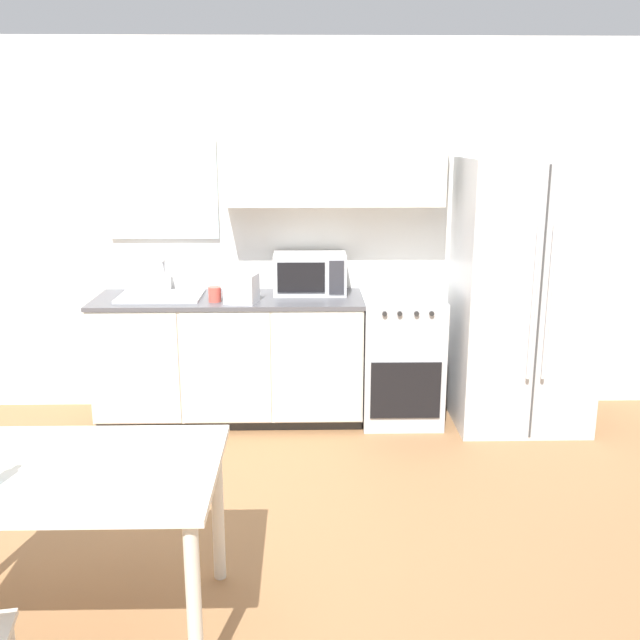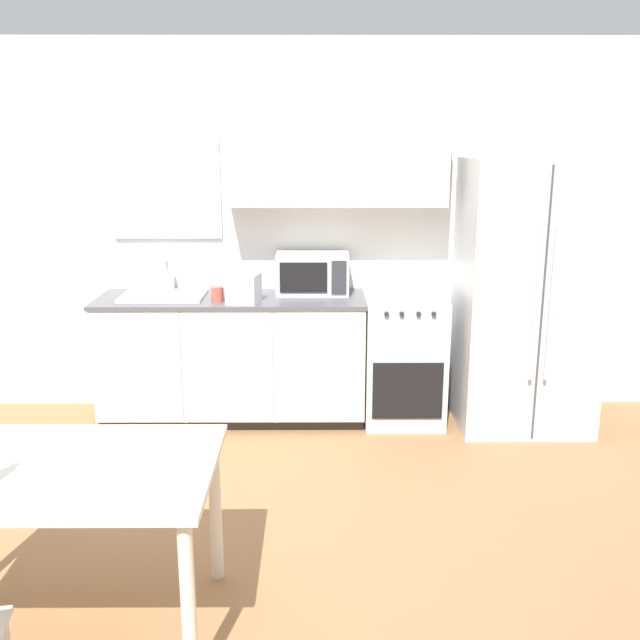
# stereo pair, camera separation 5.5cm
# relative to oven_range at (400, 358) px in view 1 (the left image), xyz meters

# --- Properties ---
(ground_plane) EXTENTS (12.00, 12.00, 0.00)m
(ground_plane) POSITION_rel_oven_range_xyz_m (-1.02, -1.66, -0.46)
(ground_plane) COLOR olive
(wall_back) EXTENTS (12.00, 0.38, 2.70)m
(wall_back) POSITION_rel_oven_range_xyz_m (-0.95, 0.31, 0.98)
(wall_back) COLOR silver
(wall_back) RESTS_ON ground_plane
(kitchen_counter) EXTENTS (1.90, 0.62, 0.92)m
(kitchen_counter) POSITION_rel_oven_range_xyz_m (-1.23, 0.01, 0.00)
(kitchen_counter) COLOR #333333
(kitchen_counter) RESTS_ON ground_plane
(oven_range) EXTENTS (0.57, 0.63, 0.92)m
(oven_range) POSITION_rel_oven_range_xyz_m (0.00, 0.00, 0.00)
(oven_range) COLOR #B7BABC
(oven_range) RESTS_ON ground_plane
(refrigerator) EXTENTS (0.91, 0.80, 1.88)m
(refrigerator) POSITION_rel_oven_range_xyz_m (0.84, -0.07, 0.48)
(refrigerator) COLOR silver
(refrigerator) RESTS_ON ground_plane
(kitchen_sink) EXTENTS (0.58, 0.41, 0.25)m
(kitchen_sink) POSITION_rel_oven_range_xyz_m (-1.72, 0.02, 0.47)
(kitchen_sink) COLOR #B7BABC
(kitchen_sink) RESTS_ON kitchen_counter
(microwave) EXTENTS (0.52, 0.31, 0.30)m
(microwave) POSITION_rel_oven_range_xyz_m (-0.66, 0.13, 0.60)
(microwave) COLOR #B7BABC
(microwave) RESTS_ON kitchen_counter
(coffee_mug) EXTENTS (0.12, 0.09, 0.10)m
(coffee_mug) POSITION_rel_oven_range_xyz_m (-1.31, -0.12, 0.51)
(coffee_mug) COLOR #BF4C3F
(coffee_mug) RESTS_ON kitchen_counter
(grocery_bag_0) EXTENTS (0.24, 0.22, 0.28)m
(grocery_bag_0) POSITION_rel_oven_range_xyz_m (-1.13, -0.16, 0.58)
(grocery_bag_0) COLOR white
(grocery_bag_0) RESTS_ON kitchen_counter
(dining_table) EXTENTS (1.21, 0.84, 0.75)m
(dining_table) POSITION_rel_oven_range_xyz_m (-1.64, -2.32, 0.19)
(dining_table) COLOR beige
(dining_table) RESTS_ON ground_plane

